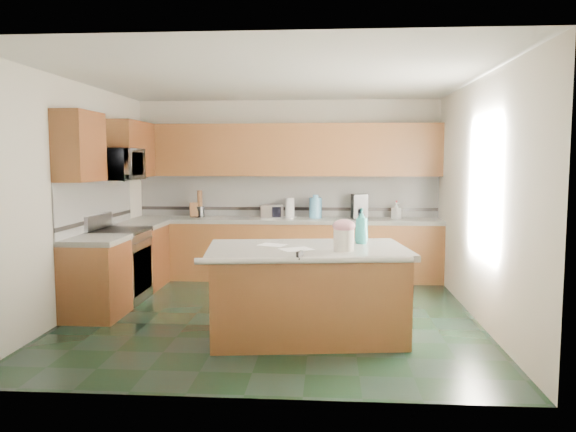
{
  "coord_description": "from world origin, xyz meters",
  "views": [
    {
      "loc": [
        0.63,
        -6.34,
        1.79
      ],
      "look_at": [
        0.15,
        0.35,
        1.12
      ],
      "focal_mm": 35.0,
      "sensor_mm": 36.0,
      "label": 1
    }
  ],
  "objects_px": {
    "island_top": "(307,250)",
    "treat_jar": "(344,240)",
    "soap_bottle_island": "(362,226)",
    "island_base": "(307,295)",
    "toaster_oven": "(272,211)",
    "coffee_maker": "(359,206)",
    "knife_block": "(194,210)"
  },
  "relations": [
    {
      "from": "island_base",
      "to": "treat_jar",
      "type": "distance_m",
      "value": 0.72
    },
    {
      "from": "island_base",
      "to": "knife_block",
      "type": "relative_size",
      "value": 8.6
    },
    {
      "from": "island_top",
      "to": "coffee_maker",
      "type": "distance_m",
      "value": 2.93
    },
    {
      "from": "island_base",
      "to": "toaster_oven",
      "type": "bearing_deg",
      "value": 95.79
    },
    {
      "from": "island_top",
      "to": "knife_block",
      "type": "bearing_deg",
      "value": 116.08
    },
    {
      "from": "soap_bottle_island",
      "to": "coffee_maker",
      "type": "height_order",
      "value": "soap_bottle_island"
    },
    {
      "from": "treat_jar",
      "to": "soap_bottle_island",
      "type": "bearing_deg",
      "value": 88.24
    },
    {
      "from": "treat_jar",
      "to": "toaster_oven",
      "type": "relative_size",
      "value": 0.61
    },
    {
      "from": "coffee_maker",
      "to": "toaster_oven",
      "type": "bearing_deg",
      "value": 172.13
    },
    {
      "from": "treat_jar",
      "to": "coffee_maker",
      "type": "relative_size",
      "value": 0.57
    },
    {
      "from": "knife_block",
      "to": "island_base",
      "type": "bearing_deg",
      "value": -75.26
    },
    {
      "from": "island_top",
      "to": "toaster_oven",
      "type": "bearing_deg",
      "value": 95.79
    },
    {
      "from": "island_top",
      "to": "toaster_oven",
      "type": "relative_size",
      "value": 5.87
    },
    {
      "from": "island_top",
      "to": "knife_block",
      "type": "height_order",
      "value": "knife_block"
    },
    {
      "from": "island_base",
      "to": "coffee_maker",
      "type": "distance_m",
      "value": 3.0
    },
    {
      "from": "soap_bottle_island",
      "to": "knife_block",
      "type": "relative_size",
      "value": 1.7
    },
    {
      "from": "treat_jar",
      "to": "toaster_oven",
      "type": "distance_m",
      "value": 3.19
    },
    {
      "from": "island_top",
      "to": "soap_bottle_island",
      "type": "relative_size",
      "value": 5.34
    },
    {
      "from": "treat_jar",
      "to": "knife_block",
      "type": "xyz_separation_m",
      "value": [
        -2.2,
        3.02,
        0.01
      ]
    },
    {
      "from": "island_base",
      "to": "soap_bottle_island",
      "type": "bearing_deg",
      "value": 19.69
    },
    {
      "from": "island_top",
      "to": "toaster_oven",
      "type": "height_order",
      "value": "toaster_oven"
    },
    {
      "from": "island_base",
      "to": "treat_jar",
      "type": "xyz_separation_m",
      "value": [
        0.36,
        -0.21,
        0.59
      ]
    },
    {
      "from": "island_base",
      "to": "toaster_oven",
      "type": "xyz_separation_m",
      "value": [
        -0.64,
        2.81,
        0.59
      ]
    },
    {
      "from": "knife_block",
      "to": "coffee_maker",
      "type": "relative_size",
      "value": 0.6
    },
    {
      "from": "treat_jar",
      "to": "toaster_oven",
      "type": "height_order",
      "value": "treat_jar"
    },
    {
      "from": "island_top",
      "to": "treat_jar",
      "type": "relative_size",
      "value": 9.55
    },
    {
      "from": "treat_jar",
      "to": "knife_block",
      "type": "distance_m",
      "value": 3.74
    },
    {
      "from": "soap_bottle_island",
      "to": "coffee_maker",
      "type": "bearing_deg",
      "value": 82.58
    },
    {
      "from": "soap_bottle_island",
      "to": "coffee_maker",
      "type": "relative_size",
      "value": 1.01
    },
    {
      "from": "knife_block",
      "to": "soap_bottle_island",
      "type": "bearing_deg",
      "value": -65.03
    },
    {
      "from": "treat_jar",
      "to": "island_top",
      "type": "bearing_deg",
      "value": 169.66
    },
    {
      "from": "soap_bottle_island",
      "to": "coffee_maker",
      "type": "xyz_separation_m",
      "value": [
        0.12,
        2.56,
        -0.0
      ]
    }
  ]
}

